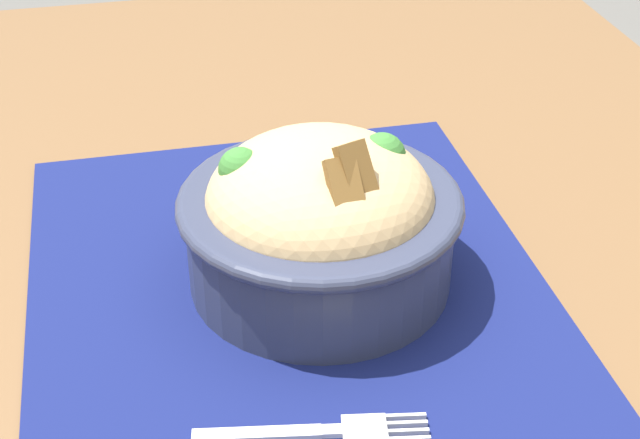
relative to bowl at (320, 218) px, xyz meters
name	(u,v)px	position (x,y,z in m)	size (l,w,h in m)	color
table	(289,392)	(0.04, -0.03, -0.12)	(1.26, 0.91, 0.74)	brown
placemat	(293,300)	(0.02, -0.02, -0.05)	(0.45, 0.36, 0.00)	#11194C
bowl	(320,218)	(0.00, 0.00, 0.00)	(0.20, 0.20, 0.12)	#2D3347
fork	(323,431)	(0.14, -0.03, -0.05)	(0.04, 0.14, 0.00)	#B9B9B9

